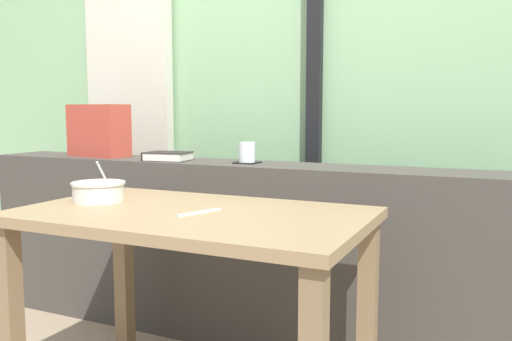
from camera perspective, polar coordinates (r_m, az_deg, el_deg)
name	(u,v)px	position (r m, az deg, el deg)	size (l,w,h in m)	color
outdoor_backdrop	(296,38)	(2.82, 4.27, 13.90)	(4.80, 0.08, 2.80)	#8EBC89
curtain_left_panel	(129,72)	(3.20, -13.41, 10.15)	(0.56, 0.06, 2.50)	beige
window_divider_post	(315,56)	(2.70, 6.27, 12.08)	(0.07, 0.05, 2.60)	black
dark_console_ledge	(253,253)	(2.41, -0.29, -8.78)	(2.80, 0.30, 0.80)	#423D38
breakfast_table	(192,244)	(1.78, -6.79, -7.80)	(1.13, 0.67, 0.71)	#826849
coaster_square	(247,163)	(2.34, -0.96, 0.84)	(0.10, 0.10, 0.01)	black
juice_glass	(247,153)	(2.34, -0.97, 1.86)	(0.07, 0.07, 0.09)	white
closed_book	(168,156)	(2.51, -9.38, 1.51)	(0.22, 0.18, 0.04)	black
throw_pillow	(99,131)	(2.80, -16.41, 4.10)	(0.32, 0.14, 0.26)	#B74233
soup_bowl	(99,192)	(2.00, -16.41, -2.19)	(0.19, 0.19, 0.15)	silver
fork_utensil	(199,212)	(1.71, -6.06, -4.46)	(0.02, 0.17, 0.01)	silver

